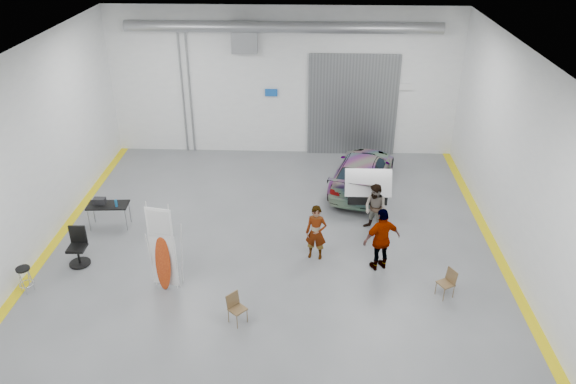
{
  "coord_description": "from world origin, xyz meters",
  "views": [
    {
      "loc": [
        1.06,
        -13.87,
        9.65
      ],
      "look_at": [
        0.44,
        1.47,
        1.5
      ],
      "focal_mm": 35.0,
      "sensor_mm": 36.0,
      "label": 1
    }
  ],
  "objects_px": {
    "surfboard_display": "(164,255)",
    "work_table": "(106,204)",
    "person_a": "(316,233)",
    "person_c": "(382,239)",
    "sedan_car": "(362,171)",
    "folding_chair_near": "(238,314)",
    "shop_stool": "(26,280)",
    "person_b": "(375,208)",
    "folding_chair_far": "(445,288)",
    "office_chair": "(78,248)"
  },
  "relations": [
    {
      "from": "sedan_car",
      "to": "person_b",
      "type": "xyz_separation_m",
      "value": [
        0.17,
        -3.04,
        0.16
      ]
    },
    {
      "from": "sedan_car",
      "to": "folding_chair_far",
      "type": "bearing_deg",
      "value": 121.02
    },
    {
      "from": "folding_chair_near",
      "to": "folding_chair_far",
      "type": "xyz_separation_m",
      "value": [
        5.46,
        1.28,
        -0.0
      ]
    },
    {
      "from": "surfboard_display",
      "to": "person_c",
      "type": "bearing_deg",
      "value": 22.29
    },
    {
      "from": "person_a",
      "to": "folding_chair_far",
      "type": "relative_size",
      "value": 2.14
    },
    {
      "from": "person_b",
      "to": "person_c",
      "type": "height_order",
      "value": "person_c"
    },
    {
      "from": "folding_chair_far",
      "to": "work_table",
      "type": "height_order",
      "value": "work_table"
    },
    {
      "from": "person_a",
      "to": "person_c",
      "type": "height_order",
      "value": "person_c"
    },
    {
      "from": "person_c",
      "to": "work_table",
      "type": "distance_m",
      "value": 8.87
    },
    {
      "from": "person_c",
      "to": "sedan_car",
      "type": "bearing_deg",
      "value": -110.92
    },
    {
      "from": "folding_chair_near",
      "to": "person_b",
      "type": "bearing_deg",
      "value": 2.19
    },
    {
      "from": "folding_chair_near",
      "to": "person_a",
      "type": "bearing_deg",
      "value": 8.9
    },
    {
      "from": "person_c",
      "to": "office_chair",
      "type": "xyz_separation_m",
      "value": [
        -8.81,
        -0.12,
        -0.47
      ]
    },
    {
      "from": "shop_stool",
      "to": "office_chair",
      "type": "xyz_separation_m",
      "value": [
        0.96,
        1.38,
        0.13
      ]
    },
    {
      "from": "folding_chair_far",
      "to": "work_table",
      "type": "relative_size",
      "value": 0.61
    },
    {
      "from": "person_b",
      "to": "sedan_car",
      "type": "bearing_deg",
      "value": 133.86
    },
    {
      "from": "person_a",
      "to": "folding_chair_far",
      "type": "height_order",
      "value": "person_a"
    },
    {
      "from": "folding_chair_near",
      "to": "shop_stool",
      "type": "height_order",
      "value": "folding_chair_near"
    },
    {
      "from": "folding_chair_far",
      "to": "office_chair",
      "type": "height_order",
      "value": "office_chair"
    },
    {
      "from": "sedan_car",
      "to": "work_table",
      "type": "bearing_deg",
      "value": 35.66
    },
    {
      "from": "sedan_car",
      "to": "work_table",
      "type": "distance_m",
      "value": 9.06
    },
    {
      "from": "sedan_car",
      "to": "shop_stool",
      "type": "xyz_separation_m",
      "value": [
        -9.63,
        -6.6,
        -0.28
      ]
    },
    {
      "from": "surfboard_display",
      "to": "work_table",
      "type": "relative_size",
      "value": 2.0
    },
    {
      "from": "person_b",
      "to": "surfboard_display",
      "type": "relative_size",
      "value": 0.62
    },
    {
      "from": "folding_chair_near",
      "to": "folding_chair_far",
      "type": "relative_size",
      "value": 1.01
    },
    {
      "from": "sedan_car",
      "to": "person_b",
      "type": "distance_m",
      "value": 3.05
    },
    {
      "from": "surfboard_display",
      "to": "person_a",
      "type": "bearing_deg",
      "value": 33.01
    },
    {
      "from": "folding_chair_near",
      "to": "sedan_car",
      "type": "bearing_deg",
      "value": 16.52
    },
    {
      "from": "office_chair",
      "to": "person_a",
      "type": "bearing_deg",
      "value": 3.52
    },
    {
      "from": "person_b",
      "to": "folding_chair_far",
      "type": "relative_size",
      "value": 2.04
    },
    {
      "from": "person_c",
      "to": "work_table",
      "type": "relative_size",
      "value": 1.47
    },
    {
      "from": "surfboard_display",
      "to": "sedan_car",
      "type": "bearing_deg",
      "value": 58.27
    },
    {
      "from": "surfboard_display",
      "to": "office_chair",
      "type": "height_order",
      "value": "surfboard_display"
    },
    {
      "from": "office_chair",
      "to": "shop_stool",
      "type": "bearing_deg",
      "value": -126.27
    },
    {
      "from": "sedan_car",
      "to": "person_a",
      "type": "xyz_separation_m",
      "value": [
        -1.72,
        -4.63,
        0.2
      ]
    },
    {
      "from": "folding_chair_near",
      "to": "office_chair",
      "type": "distance_m",
      "value": 5.52
    },
    {
      "from": "folding_chair_near",
      "to": "person_c",
      "type": "bearing_deg",
      "value": -14.32
    },
    {
      "from": "person_b",
      "to": "work_table",
      "type": "bearing_deg",
      "value": -138.88
    },
    {
      "from": "person_a",
      "to": "shop_stool",
      "type": "bearing_deg",
      "value": -155.47
    },
    {
      "from": "sedan_car",
      "to": "surfboard_display",
      "type": "distance_m",
      "value": 8.58
    },
    {
      "from": "person_c",
      "to": "folding_chair_near",
      "type": "distance_m",
      "value": 4.65
    },
    {
      "from": "sedan_car",
      "to": "surfboard_display",
      "type": "relative_size",
      "value": 1.71
    },
    {
      "from": "surfboard_display",
      "to": "folding_chair_far",
      "type": "distance_m",
      "value": 7.63
    },
    {
      "from": "person_b",
      "to": "folding_chair_near",
      "type": "height_order",
      "value": "person_b"
    },
    {
      "from": "office_chair",
      "to": "person_c",
      "type": "bearing_deg",
      "value": -0.54
    },
    {
      "from": "person_a",
      "to": "person_c",
      "type": "xyz_separation_m",
      "value": [
        1.86,
        -0.47,
        0.11
      ]
    },
    {
      "from": "office_chair",
      "to": "person_b",
      "type": "bearing_deg",
      "value": 12.53
    },
    {
      "from": "surfboard_display",
      "to": "office_chair",
      "type": "relative_size",
      "value": 2.31
    },
    {
      "from": "work_table",
      "to": "office_chair",
      "type": "height_order",
      "value": "office_chair"
    },
    {
      "from": "sedan_car",
      "to": "shop_stool",
      "type": "bearing_deg",
      "value": 49.91
    }
  ]
}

